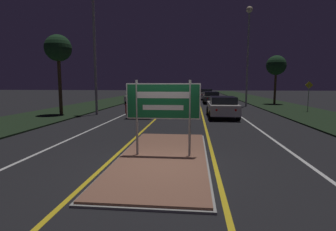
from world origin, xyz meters
TOP-DOWN VIEW (x-y plane):
  - ground_plane at (0.00, 0.00)m, footprint 160.00×160.00m
  - median_island at (0.00, 0.70)m, footprint 2.72×6.86m
  - verge_left at (-9.50, 20.00)m, footprint 5.00×100.00m
  - verge_right at (9.50, 20.00)m, footprint 5.00×100.00m
  - centre_line_yellow_left at (-1.55, 25.00)m, footprint 0.12×70.00m
  - centre_line_yellow_right at (1.55, 25.00)m, footprint 0.12×70.00m
  - lane_line_white_left at (-4.20, 25.00)m, footprint 0.12×70.00m
  - lane_line_white_right at (4.20, 25.00)m, footprint 0.12×70.00m
  - edge_line_white_left at (-7.20, 25.00)m, footprint 0.10×70.00m
  - edge_line_white_right at (7.20, 25.00)m, footprint 0.10×70.00m
  - highway_sign at (0.00, 0.69)m, footprint 2.25×0.07m
  - streetlight_left_near at (-6.25, 11.53)m, footprint 0.52×0.52m
  - streetlight_right_near at (6.14, 19.81)m, footprint 0.62×0.62m
  - car_receding_0 at (2.84, 10.83)m, footprint 1.96×4.59m
  - car_receding_1 at (2.90, 23.46)m, footprint 1.88×4.73m
  - car_receding_2 at (2.56, 30.72)m, footprint 2.02×4.40m
  - car_approaching_0 at (-2.63, 11.39)m, footprint 1.85×4.12m
  - car_approaching_1 at (-5.79, 22.94)m, footprint 1.93×4.38m
  - car_approaching_2 at (-2.73, 37.28)m, footprint 1.84×4.57m
  - warning_sign at (9.93, 14.56)m, footprint 0.60×0.06m
  - roadside_palm_left at (-8.63, 10.80)m, footprint 1.86×1.86m
  - roadside_palm_right at (9.64, 22.32)m, footprint 2.08×2.08m

SIDE VIEW (x-z plane):
  - ground_plane at x=0.00m, z-range 0.00..0.00m
  - centre_line_yellow_left at x=-1.55m, z-range 0.00..0.01m
  - centre_line_yellow_right at x=1.55m, z-range 0.00..0.01m
  - lane_line_white_left at x=-4.20m, z-range 0.00..0.01m
  - lane_line_white_right at x=4.20m, z-range 0.00..0.01m
  - edge_line_white_left at x=-7.20m, z-range 0.00..0.01m
  - edge_line_white_right at x=7.20m, z-range 0.00..0.01m
  - verge_left at x=-9.50m, z-range 0.00..0.08m
  - verge_right at x=9.50m, z-range 0.00..0.08m
  - median_island at x=0.00m, z-range -0.01..0.09m
  - car_approaching_1 at x=-5.79m, z-range 0.06..1.40m
  - car_receding_1 at x=2.90m, z-range 0.05..1.40m
  - car_receding_0 at x=2.84m, z-range 0.04..1.46m
  - car_approaching_0 at x=-2.63m, z-range 0.03..1.53m
  - car_receding_2 at x=2.56m, z-range 0.05..1.55m
  - car_approaching_2 at x=-2.73m, z-range 0.04..1.59m
  - warning_sign at x=9.93m, z-range 0.32..2.71m
  - highway_sign at x=0.00m, z-range 0.54..2.85m
  - roadside_palm_right at x=9.64m, z-range 1.58..6.78m
  - roadside_palm_left at x=-8.63m, z-range 1.87..7.48m
  - streetlight_left_near at x=-6.25m, z-range 1.33..10.87m
  - streetlight_right_near at x=6.14m, z-range 1.87..11.56m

